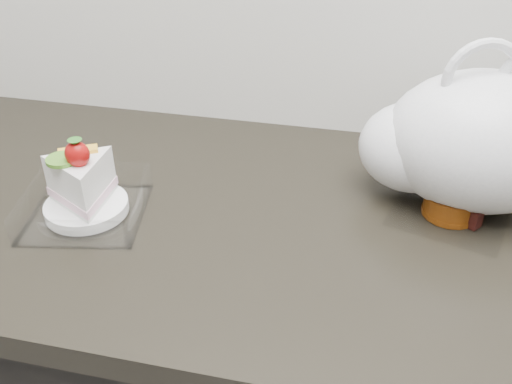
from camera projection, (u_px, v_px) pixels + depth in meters
name	position (u px, v px, depth m)	size (l,w,h in m)	color
cake_tray	(84.00, 195.00, 0.86)	(0.20, 0.20, 0.13)	white
mooncake_wrap	(452.00, 206.00, 0.87)	(0.20, 0.20, 0.04)	white
plastic_bag	(467.00, 142.00, 0.85)	(0.35, 0.26, 0.26)	white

